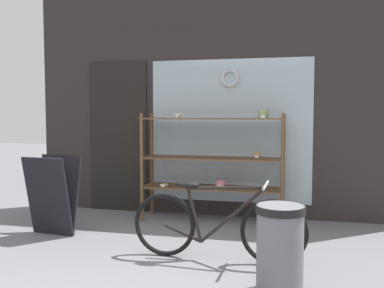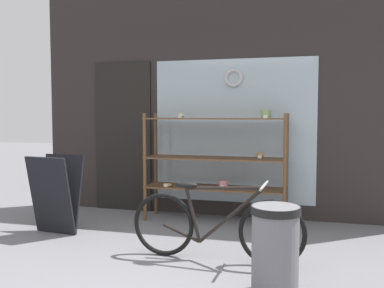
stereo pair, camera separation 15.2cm
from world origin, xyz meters
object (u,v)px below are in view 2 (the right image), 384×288
at_px(bicycle, 215,226).
at_px(sandwich_board, 56,194).
at_px(display_case, 217,157).
at_px(trash_bin, 275,247).

bearing_deg(bicycle, sandwich_board, 169.36).
distance_m(display_case, sandwich_board, 2.00).
bearing_deg(trash_bin, sandwich_board, 157.99).
bearing_deg(trash_bin, bicycle, 134.96).
distance_m(sandwich_board, trash_bin, 2.77).
height_order(bicycle, sandwich_board, sandwich_board).
xyz_separation_m(bicycle, sandwich_board, (-1.97, 0.44, 0.12)).
relative_size(bicycle, sandwich_board, 1.86).
bearing_deg(sandwich_board, display_case, 37.58).
distance_m(display_case, trash_bin, 2.29).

